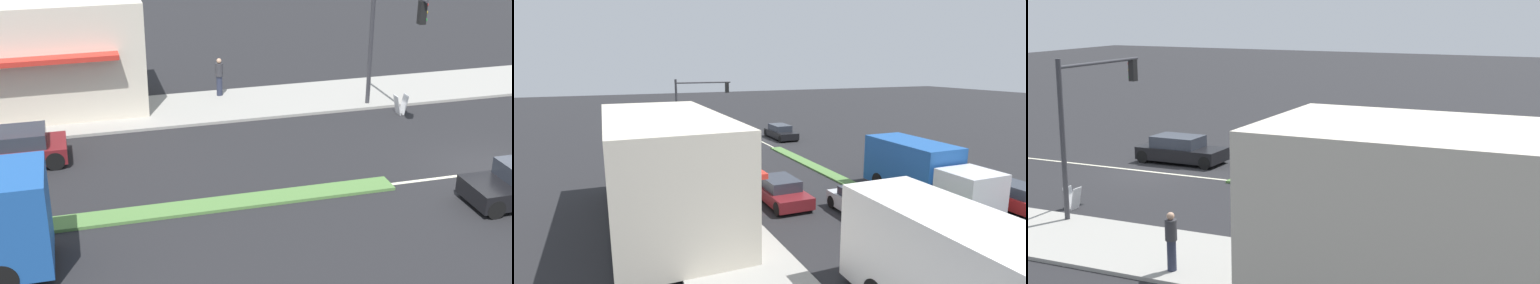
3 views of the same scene
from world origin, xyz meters
TOP-DOWN VIEW (x-y plane):
  - ground_plane at (0.00, 18.00)m, footprint 160.00×160.00m
  - sidewalk_right at (9.00, 18.50)m, footprint 4.00×73.00m
  - lane_marking_center at (0.00, 0.00)m, footprint 0.16×60.00m
  - building_corner_store at (10.65, 16.46)m, footprint 5.45×10.99m
  - traffic_signal_main at (6.12, 1.54)m, footprint 4.59×0.34m
  - pedestrian at (10.24, 7.56)m, footprint 0.34×0.34m
  - warning_aframe_sign at (6.18, 0.64)m, footprint 0.45×0.53m
  - delivery_truck at (-2.20, 18.30)m, footprint 2.44×7.50m
  - suv_black at (-2.20, 0.15)m, footprint 1.78×4.22m
  - sedan_maroon at (5.00, 16.22)m, footprint 1.86×3.85m
  - hatchback_red at (-5.00, 21.40)m, footprint 1.73×4.55m
  - coupe_blue at (2.20, 26.17)m, footprint 1.89×3.88m
  - sedan_silver at (2.20, 19.54)m, footprint 1.72×4.31m

SIDE VIEW (x-z plane):
  - ground_plane at x=0.00m, z-range 0.00..0.00m
  - lane_marking_center at x=0.00m, z-range 0.00..0.01m
  - sidewalk_right at x=9.00m, z-range 0.00..0.12m
  - warning_aframe_sign at x=6.18m, z-range 0.01..0.84m
  - sedan_silver at x=2.20m, z-range -0.01..1.21m
  - sedan_maroon at x=5.00m, z-range -0.03..1.25m
  - coupe_blue at x=2.20m, z-range -0.03..1.26m
  - suv_black at x=-2.20m, z-range -0.03..1.27m
  - hatchback_red at x=-5.00m, z-range -0.02..1.30m
  - pedestrian at x=10.24m, z-range 0.17..1.88m
  - delivery_truck at x=-2.20m, z-range 0.03..2.90m
  - building_corner_store at x=10.65m, z-range 0.12..4.84m
  - traffic_signal_main at x=6.12m, z-range 1.10..6.70m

